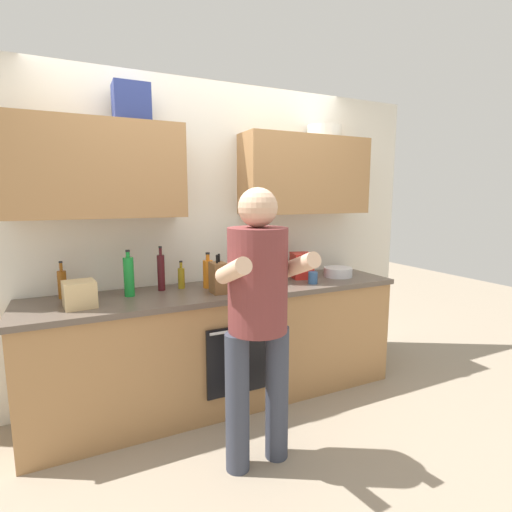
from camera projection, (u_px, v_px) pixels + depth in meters
name	position (u px, v px, depth m)	size (l,w,h in m)	color
ground_plane	(225.00, 398.00, 3.10)	(12.00, 12.00, 0.00)	gray
back_wall_unit	(210.00, 209.00, 3.11)	(4.00, 0.38, 2.50)	silver
counter	(224.00, 345.00, 3.03)	(2.84, 0.67, 0.90)	#A37547
person_standing	(258.00, 308.00, 2.21)	(0.49, 0.45, 1.65)	#383D4C
bottle_soy	(266.00, 269.00, 3.06)	(0.05, 0.05, 0.30)	black
bottle_wine	(161.00, 272.00, 2.88)	(0.05, 0.05, 0.33)	#471419
bottle_oil	(181.00, 277.00, 2.95)	(0.05, 0.05, 0.21)	olive
bottle_syrup	(62.00, 284.00, 2.66)	(0.06, 0.06, 0.26)	#8C4C14
bottle_juice	(208.00, 273.00, 2.97)	(0.08, 0.08, 0.27)	orange
bottle_soda	(129.00, 276.00, 2.72)	(0.07, 0.07, 0.33)	#198C33
cup_tea	(313.00, 278.00, 3.12)	(0.08, 0.08, 0.10)	#33598C
mixing_bowl	(338.00, 272.00, 3.40)	(0.25, 0.25, 0.08)	silver
knife_block	(218.00, 278.00, 2.81)	(0.10, 0.14, 0.28)	brown
potted_herb	(271.00, 263.00, 3.25)	(0.17, 0.17, 0.27)	#9E6647
grocery_bag_bread	(80.00, 294.00, 2.45)	(0.19, 0.18, 0.17)	tan
grocery_bag_crisps	(302.00, 265.00, 3.33)	(0.16, 0.20, 0.22)	red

